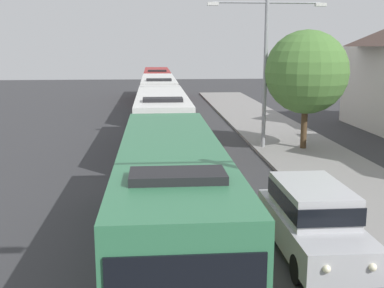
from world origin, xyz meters
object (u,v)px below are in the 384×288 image
Objects in this scene: bus_fourth_in_line at (157,83)px; streetlamp_mid at (266,57)px; bus_second_in_line at (162,121)px; bus_middle at (159,95)px; roadside_tree at (307,72)px; bus_lead at (171,196)px; white_suv at (312,217)px.

streetlamp_mid is (5.40, -24.88, 3.20)m from bus_fourth_in_line.
bus_middle is (0.00, 12.75, 0.00)m from bus_second_in_line.
streetlamp_mid reaches higher than roadside_tree.
streetlamp_mid is (5.40, 0.34, 3.20)m from bus_second_in_line.
bus_fourth_in_line is at bearing 90.00° from bus_lead.
roadside_tree is at bearing -0.88° from bus_second_in_line.
bus_second_in_line is 13.23m from white_suv.
bus_second_in_line and bus_middle have the same top height.
white_suv is 13.69m from streetlamp_mid.
bus_middle is at bearing -90.00° from bus_fourth_in_line.
bus_fourth_in_line is 2.51× the size of white_suv.
bus_middle is 13.90m from streetlamp_mid.
bus_lead is at bearing 179.04° from white_suv.
white_suv is at bearing -81.73° from bus_middle.
bus_lead is 37.85m from bus_fourth_in_line.
streetlamp_mid is at bearing -77.76° from bus_fourth_in_line.
bus_second_in_line is 1.82× the size of roadside_tree.
roadside_tree is (3.75, 12.57, 3.09)m from white_suv.
bus_lead is at bearing -120.79° from roadside_tree.
bus_lead is 2.25× the size of white_suv.
bus_lead is 12.62m from bus_second_in_line.
bus_second_in_line is 2.27× the size of white_suv.
bus_fourth_in_line is (0.00, 12.48, 0.00)m from bus_middle.
bus_fourth_in_line is (0.00, 37.85, 0.00)m from bus_lead.
bus_fourth_in_line reaches higher than white_suv.
bus_lead is 0.96× the size of bus_middle.
bus_second_in_line is at bearing -90.00° from bus_middle.
bus_second_in_line is 1.46× the size of streetlamp_mid.
bus_middle reaches higher than white_suv.
bus_second_in_line is at bearing -176.37° from streetlamp_mid.
bus_lead is 3.76m from white_suv.
bus_middle is 15.06m from roadside_tree.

